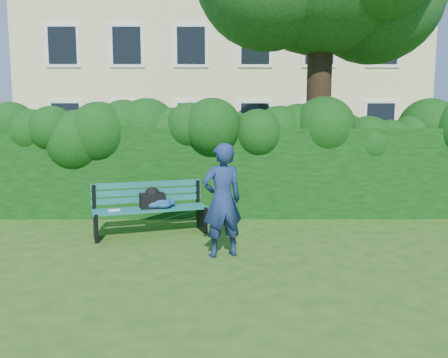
{
  "coord_description": "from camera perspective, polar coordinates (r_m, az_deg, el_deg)",
  "views": [
    {
      "loc": [
        -0.02,
        -6.82,
        1.89
      ],
      "look_at": [
        0.0,
        0.6,
        0.95
      ],
      "focal_mm": 35.0,
      "sensor_mm": 36.0,
      "label": 1
    }
  ],
  "objects": [
    {
      "name": "man_reading",
      "position": [
        6.19,
        -0.24,
        -2.8
      ],
      "size": [
        0.69,
        0.57,
        1.62
      ],
      "primitive_type": "imported",
      "rotation": [
        0.0,
        0.0,
        3.5
      ],
      "color": "navy",
      "rests_on": "ground"
    },
    {
      "name": "park_bench",
      "position": [
        7.56,
        -9.33,
        -3.44
      ],
      "size": [
        1.98,
        1.15,
        0.89
      ],
      "rotation": [
        0.0,
        0.0,
        0.33
      ],
      "color": "#115754",
      "rests_on": "ground"
    },
    {
      "name": "hedge",
      "position": [
        9.07,
        -0.03,
        0.95
      ],
      "size": [
        10.0,
        1.0,
        1.8
      ],
      "color": "black",
      "rests_on": "ground"
    },
    {
      "name": "ground",
      "position": [
        7.07,
        0.02,
        -8.27
      ],
      "size": [
        80.0,
        80.0,
        0.0
      ],
      "primitive_type": "plane",
      "color": "#265016",
      "rests_on": "ground"
    },
    {
      "name": "apartment_building",
      "position": [
        21.21,
        -0.12,
        18.38
      ],
      "size": [
        16.0,
        8.08,
        12.0
      ],
      "color": "beige",
      "rests_on": "ground"
    }
  ]
}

